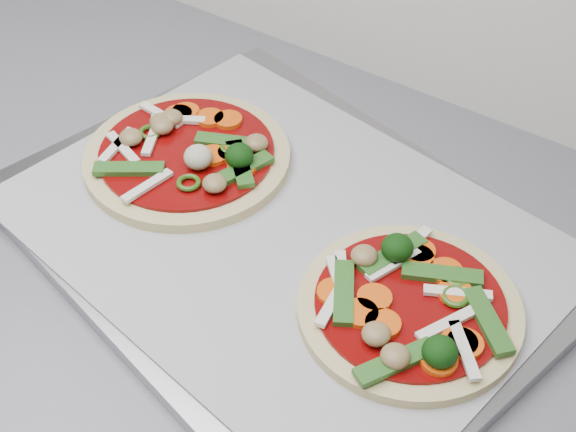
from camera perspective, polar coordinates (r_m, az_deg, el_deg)
The scene contains 5 objects.
countertop at distance 0.63m, azimuth -4.02°, elevation -5.50°, with size 3.60×0.60×0.04m, color slate.
baking_tray at distance 0.64m, azimuth -0.44°, elevation -1.46°, with size 0.43×0.32×0.01m, color #95959A.
parchment at distance 0.63m, azimuth -0.45°, elevation -0.95°, with size 0.41×0.30×0.00m, color #A4A4AA.
pizza_left at distance 0.69m, azimuth -7.03°, elevation 4.41°, with size 0.22×0.22×0.03m.
pizza_right at distance 0.57m, azimuth 8.61°, elevation -6.32°, with size 0.18×0.18×0.03m.
Camera 1 is at (0.27, 0.99, 1.36)m, focal length 50.00 mm.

